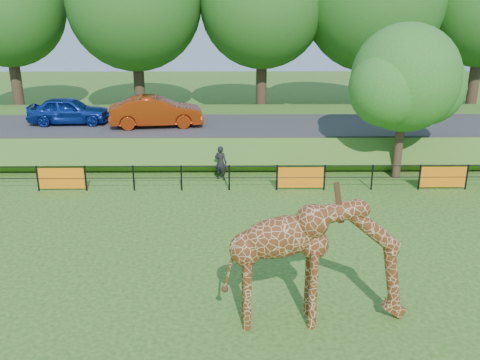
{
  "coord_description": "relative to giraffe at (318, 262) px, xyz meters",
  "views": [
    {
      "loc": [
        0.23,
        -13.15,
        7.79
      ],
      "look_at": [
        0.4,
        3.53,
        2.0
      ],
      "focal_mm": 40.0,
      "sensor_mm": 36.0,
      "label": 1
    }
  ],
  "objects": [
    {
      "name": "ground",
      "position": [
        -2.24,
        1.57,
        -1.64
      ],
      "size": [
        90.0,
        90.0,
        0.0
      ],
      "primitive_type": "plane",
      "color": "#265615",
      "rests_on": "ground"
    },
    {
      "name": "car_red",
      "position": [
        -5.98,
        15.21,
        0.55
      ],
      "size": [
        4.84,
        2.2,
        1.54
      ],
      "primitive_type": "imported",
      "rotation": [
        0.0,
        0.0,
        1.7
      ],
      "color": "#9D2D0B",
      "rests_on": "road"
    },
    {
      "name": "giraffe",
      "position": [
        0.0,
        0.0,
        0.0
      ],
      "size": [
        4.63,
        1.06,
        3.28
      ],
      "primitive_type": null,
      "rotation": [
        0.0,
        0.0,
        0.05
      ],
      "color": "#5A2D12",
      "rests_on": "ground"
    },
    {
      "name": "perimeter_fence",
      "position": [
        -2.24,
        9.57,
        -1.09
      ],
      "size": [
        28.07,
        0.1,
        1.1
      ],
      "primitive_type": null,
      "color": "black",
      "rests_on": "ground"
    },
    {
      "name": "tree_east",
      "position": [
        5.35,
        11.2,
        2.64
      ],
      "size": [
        5.4,
        4.71,
        6.76
      ],
      "color": "#332217",
      "rests_on": "ground"
    },
    {
      "name": "visitor",
      "position": [
        -2.63,
        10.98,
        -0.87
      ],
      "size": [
        0.66,
        0.55,
        1.54
      ],
      "primitive_type": "imported",
      "rotation": [
        0.0,
        0.0,
        2.76
      ],
      "color": "black",
      "rests_on": "ground"
    },
    {
      "name": "car_blue",
      "position": [
        -10.62,
        15.87,
        0.48
      ],
      "size": [
        4.15,
        1.78,
        1.4
      ],
      "primitive_type": "imported",
      "rotation": [
        0.0,
        0.0,
        1.6
      ],
      "color": "#123099",
      "rests_on": "road"
    },
    {
      "name": "embankment",
      "position": [
        -2.24,
        17.07,
        -0.99
      ],
      "size": [
        40.0,
        9.0,
        1.3
      ],
      "primitive_type": "cube",
      "color": "#265615",
      "rests_on": "ground"
    },
    {
      "name": "bg_tree_line",
      "position": [
        -0.35,
        23.57,
        5.55
      ],
      "size": [
        37.3,
        8.8,
        11.82
      ],
      "color": "#332217",
      "rests_on": "ground"
    },
    {
      "name": "road",
      "position": [
        -2.24,
        15.57,
        -0.28
      ],
      "size": [
        40.0,
        5.0,
        0.12
      ],
      "primitive_type": "cube",
      "color": "#323134",
      "rests_on": "embankment"
    }
  ]
}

